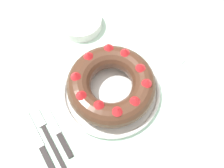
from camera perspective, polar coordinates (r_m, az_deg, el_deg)
ground_plane at (r=1.58m, az=-0.10°, el=-13.46°), size 8.00×8.00×0.00m
dining_table at (r=0.92m, az=-0.17°, el=-3.80°), size 1.53×1.23×0.76m
serving_dish at (r=0.84m, az=0.00°, el=-1.42°), size 0.32×0.32×0.02m
bundt_cake at (r=0.80m, az=-0.00°, el=0.05°), size 0.27×0.27×0.09m
fork at (r=0.82m, az=-14.01°, el=-10.52°), size 0.02×0.21×0.01m
serving_knife at (r=0.81m, az=-14.97°, el=-13.39°), size 0.02×0.23×0.01m
cake_knife at (r=0.81m, az=-11.42°, el=-10.77°), size 0.02×0.18×0.01m
side_bowl at (r=0.99m, az=-6.86°, el=13.12°), size 0.15×0.15×0.04m
napkin at (r=0.96m, az=13.81°, el=7.91°), size 0.19×0.15×0.00m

